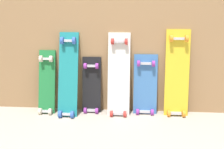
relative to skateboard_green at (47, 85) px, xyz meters
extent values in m
plane|color=#A89E8E|center=(0.67, 0.05, -0.28)|extent=(12.00, 12.00, 0.00)
cube|color=#99724C|center=(0.67, 0.12, 0.55)|extent=(2.56, 0.04, 1.66)
cube|color=#1E7238|center=(0.00, 0.01, 0.00)|extent=(0.17, 0.17, 0.70)
cube|color=#B7B7BF|center=(0.00, -0.07, -0.26)|extent=(0.08, 0.04, 0.03)
cube|color=#B7B7BF|center=(0.00, 0.04, 0.26)|extent=(0.08, 0.04, 0.03)
cylinder|color=beige|center=(-0.05, -0.09, -0.25)|extent=(0.03, 0.06, 0.06)
cylinder|color=beige|center=(0.05, -0.09, -0.25)|extent=(0.03, 0.06, 0.06)
cylinder|color=beige|center=(-0.05, 0.03, 0.27)|extent=(0.03, 0.06, 0.06)
cylinder|color=beige|center=(0.05, 0.03, 0.27)|extent=(0.03, 0.06, 0.06)
cube|color=#197A7F|center=(0.23, -0.03, 0.09)|extent=(0.19, 0.24, 0.88)
cube|color=#B7B7BF|center=(0.23, -0.14, -0.25)|extent=(0.09, 0.04, 0.03)
cube|color=#B7B7BF|center=(0.23, 0.04, 0.45)|extent=(0.09, 0.04, 0.03)
cylinder|color=#3359B2|center=(0.17, -0.16, -0.25)|extent=(0.03, 0.07, 0.07)
cylinder|color=#3359B2|center=(0.29, -0.16, -0.25)|extent=(0.03, 0.07, 0.07)
cylinder|color=#3359B2|center=(0.17, 0.02, 0.45)|extent=(0.03, 0.07, 0.07)
cylinder|color=#3359B2|center=(0.29, 0.02, 0.45)|extent=(0.03, 0.07, 0.07)
cube|color=black|center=(0.46, 0.05, -0.03)|extent=(0.19, 0.10, 0.63)
cube|color=#B7B7BF|center=(0.46, -0.01, -0.26)|extent=(0.09, 0.04, 0.03)
cube|color=#B7B7BF|center=(0.46, 0.05, 0.20)|extent=(0.09, 0.04, 0.03)
cylinder|color=purple|center=(0.40, -0.02, -0.25)|extent=(0.03, 0.06, 0.06)
cylinder|color=purple|center=(0.52, -0.02, -0.25)|extent=(0.03, 0.06, 0.06)
cylinder|color=purple|center=(0.40, 0.03, 0.20)|extent=(0.03, 0.06, 0.06)
cylinder|color=purple|center=(0.52, 0.03, 0.20)|extent=(0.03, 0.06, 0.06)
cube|color=silver|center=(0.74, 0.01, 0.09)|extent=(0.22, 0.17, 0.88)
cube|color=#B7B7BF|center=(0.74, -0.08, -0.26)|extent=(0.10, 0.04, 0.03)
cube|color=#B7B7BF|center=(0.74, 0.05, 0.44)|extent=(0.10, 0.04, 0.03)
cylinder|color=red|center=(0.67, -0.09, -0.25)|extent=(0.03, 0.06, 0.06)
cylinder|color=red|center=(0.80, -0.09, -0.25)|extent=(0.03, 0.06, 0.06)
cylinder|color=red|center=(0.67, 0.03, 0.45)|extent=(0.03, 0.06, 0.06)
cylinder|color=red|center=(0.80, 0.03, 0.45)|extent=(0.03, 0.06, 0.06)
cube|color=#386BAD|center=(1.00, 0.05, -0.02)|extent=(0.24, 0.09, 0.67)
cube|color=#B7B7BF|center=(1.00, 0.00, -0.26)|extent=(0.11, 0.04, 0.03)
cube|color=#B7B7BF|center=(1.00, 0.05, 0.23)|extent=(0.11, 0.04, 0.03)
cylinder|color=purple|center=(0.93, -0.02, -0.25)|extent=(0.03, 0.06, 0.06)
cylinder|color=purple|center=(1.07, -0.02, -0.25)|extent=(0.03, 0.06, 0.06)
cylinder|color=purple|center=(0.93, 0.04, 0.23)|extent=(0.03, 0.06, 0.06)
cylinder|color=purple|center=(1.07, 0.04, 0.23)|extent=(0.03, 0.06, 0.06)
cube|color=gold|center=(1.31, 0.04, 0.11)|extent=(0.23, 0.12, 0.91)
cube|color=#B7B7BF|center=(1.31, -0.03, -0.25)|extent=(0.11, 0.04, 0.03)
cube|color=#B7B7BF|center=(1.31, 0.05, 0.48)|extent=(0.11, 0.04, 0.03)
cylinder|color=orange|center=(1.24, -0.05, -0.25)|extent=(0.03, 0.06, 0.06)
cylinder|color=orange|center=(1.38, -0.05, -0.25)|extent=(0.03, 0.06, 0.06)
cylinder|color=orange|center=(1.24, 0.04, 0.48)|extent=(0.03, 0.06, 0.06)
cylinder|color=orange|center=(1.38, 0.04, 0.48)|extent=(0.03, 0.06, 0.06)
camera|label=1|loc=(0.88, -2.60, 0.74)|focal=43.56mm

